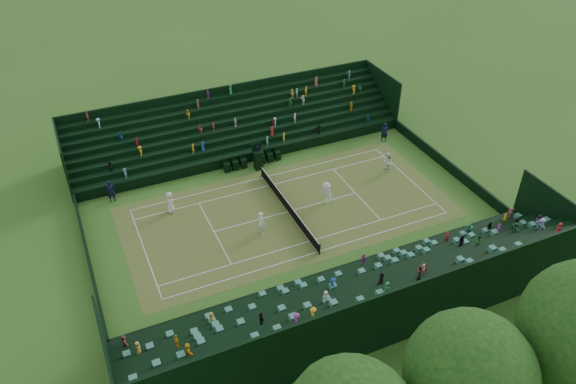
% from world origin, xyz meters
% --- Properties ---
extents(ground, '(160.00, 160.00, 0.00)m').
position_xyz_m(ground, '(0.00, 0.00, 0.00)').
color(ground, '#346620').
rests_on(ground, ground).
extents(court_surface, '(12.97, 26.77, 0.01)m').
position_xyz_m(court_surface, '(0.00, 0.00, 0.01)').
color(court_surface, '#3E7527').
rests_on(court_surface, ground).
extents(perimeter_wall_north, '(17.17, 0.20, 1.00)m').
position_xyz_m(perimeter_wall_north, '(0.00, 15.88, 0.50)').
color(perimeter_wall_north, black).
rests_on(perimeter_wall_north, ground).
extents(perimeter_wall_south, '(17.17, 0.20, 1.00)m').
position_xyz_m(perimeter_wall_south, '(0.00, -15.88, 0.50)').
color(perimeter_wall_south, black).
rests_on(perimeter_wall_south, ground).
extents(perimeter_wall_east, '(0.20, 31.77, 1.00)m').
position_xyz_m(perimeter_wall_east, '(8.48, 0.00, 0.50)').
color(perimeter_wall_east, black).
rests_on(perimeter_wall_east, ground).
extents(perimeter_wall_west, '(0.20, 31.77, 1.00)m').
position_xyz_m(perimeter_wall_west, '(-8.48, 0.00, 0.50)').
color(perimeter_wall_west, black).
rests_on(perimeter_wall_west, ground).
extents(north_grandstand, '(6.60, 32.00, 4.90)m').
position_xyz_m(north_grandstand, '(12.66, 0.00, 1.55)').
color(north_grandstand, black).
rests_on(north_grandstand, ground).
extents(south_grandstand, '(6.60, 32.00, 4.90)m').
position_xyz_m(south_grandstand, '(-12.66, 0.00, 1.55)').
color(south_grandstand, black).
rests_on(south_grandstand, ground).
extents(tennis_net, '(11.67, 0.10, 1.06)m').
position_xyz_m(tennis_net, '(0.00, 0.00, 0.53)').
color(tennis_net, black).
rests_on(tennis_net, ground).
extents(umpire_chair, '(0.88, 0.88, 2.76)m').
position_xyz_m(umpire_chair, '(-7.10, 0.19, 1.18)').
color(umpire_chair, black).
rests_on(umpire_chair, ground).
extents(courtside_chairs, '(0.58, 5.55, 1.26)m').
position_xyz_m(courtside_chairs, '(-7.84, -0.09, 0.48)').
color(courtside_chairs, black).
rests_on(courtside_chairs, ground).
extents(player_near_west, '(1.02, 0.74, 1.94)m').
position_xyz_m(player_near_west, '(-3.94, -8.79, 0.97)').
color(player_near_west, white).
rests_on(player_near_west, ground).
extents(player_near_east, '(0.85, 0.67, 2.02)m').
position_xyz_m(player_near_east, '(1.64, -3.02, 1.01)').
color(player_near_east, white).
rests_on(player_near_east, ground).
extents(player_far_west, '(1.12, 1.00, 1.91)m').
position_xyz_m(player_far_west, '(-1.84, 10.69, 0.95)').
color(player_far_west, white).
rests_on(player_far_west, ground).
extents(player_far_east, '(1.43, 1.06, 1.98)m').
position_xyz_m(player_far_east, '(0.08, 3.46, 0.99)').
color(player_far_east, white).
rests_on(player_far_east, ground).
extents(line_judge_north, '(0.70, 0.85, 2.02)m').
position_xyz_m(line_judge_north, '(-6.57, 13.36, 1.01)').
color(line_judge_north, black).
rests_on(line_judge_north, ground).
extents(line_judge_south, '(0.51, 0.75, 1.98)m').
position_xyz_m(line_judge_south, '(-7.44, -12.93, 0.99)').
color(line_judge_south, black).
rests_on(line_judge_south, ground).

